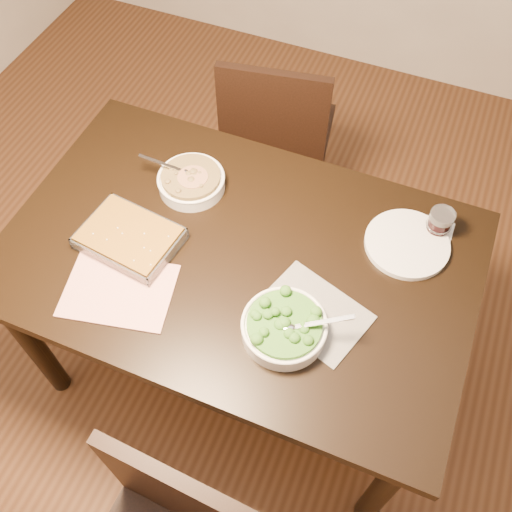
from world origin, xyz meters
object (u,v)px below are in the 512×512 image
baking_dish (130,238)px  dinner_plate (407,244)px  broccoli_bowl (284,327)px  stew_bowl (191,181)px  chair_far (277,134)px  wine_tumbler (440,222)px  table (239,271)px

baking_dish → dinner_plate: bearing=28.8°
baking_dish → broccoli_bowl: bearing=-4.1°
stew_bowl → chair_far: 0.65m
stew_bowl → chair_far: size_ratio=0.27×
dinner_plate → chair_far: 0.86m
broccoli_bowl → dinner_plate: bearing=59.8°
broccoli_bowl → baking_dish: size_ratio=0.83×
stew_bowl → baking_dish: size_ratio=0.78×
stew_bowl → wine_tumbler: bearing=9.1°
table → stew_bowl: (-0.24, 0.18, 0.13)m
stew_bowl → broccoli_bowl: bearing=-39.3°
broccoli_bowl → baking_dish: (-0.53, 0.10, -0.01)m
wine_tumbler → chair_far: bearing=146.5°
table → dinner_plate: 0.52m
stew_bowl → broccoli_bowl: (0.46, -0.37, 0.00)m
dinner_plate → chair_far: (-0.62, 0.54, -0.26)m
baking_dish → chair_far: 0.91m
wine_tumbler → dinner_plate: 0.12m
wine_tumbler → chair_far: size_ratio=0.09×
table → wine_tumbler: bearing=30.1°
baking_dish → wine_tumbler: wine_tumbler is taller
stew_bowl → baking_dish: 0.28m
baking_dish → dinner_plate: 0.83m
stew_bowl → chair_far: chair_far is taller
stew_bowl → broccoli_bowl: size_ratio=0.94×
table → wine_tumbler: size_ratio=16.61×
baking_dish → stew_bowl: bearing=82.0°
broccoli_bowl → wine_tumbler: bearing=58.1°
stew_bowl → dinner_plate: 0.70m
baking_dish → chair_far: chair_far is taller
chair_far → wine_tumbler: bearing=136.8°
table → broccoli_bowl: bearing=-41.2°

